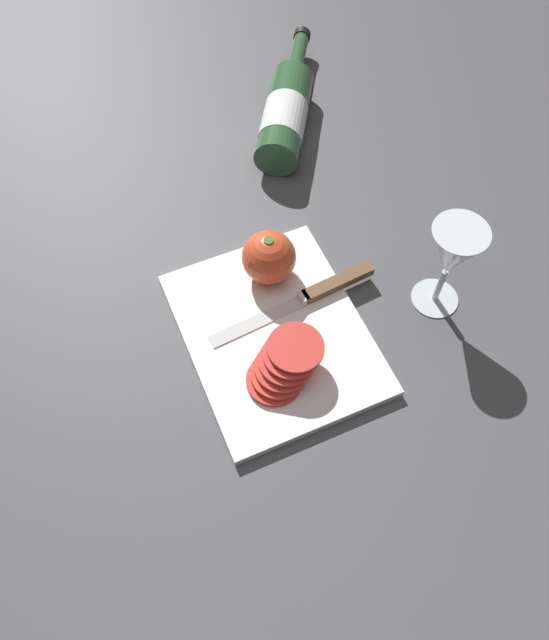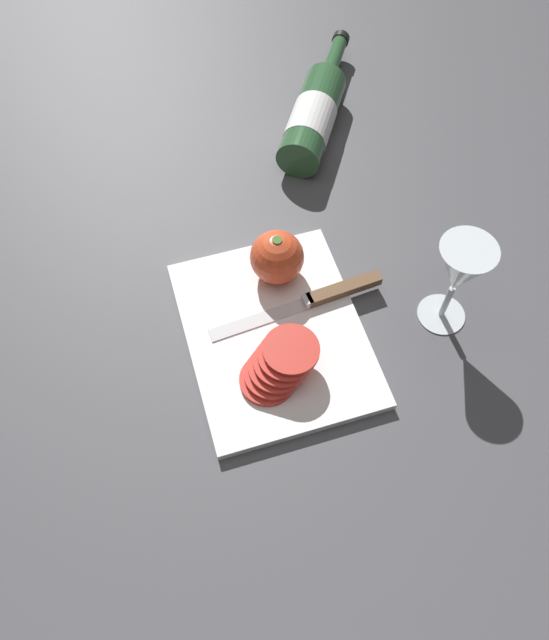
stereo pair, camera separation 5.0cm
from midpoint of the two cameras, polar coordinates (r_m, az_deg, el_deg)
The scene contains 7 objects.
ground_plane at distance 0.88m, azimuth 4.09°, elevation -2.34°, with size 3.00×3.00×0.00m, color #4C4C51.
cutting_board at distance 0.88m, azimuth 1.63°, elevation -1.33°, with size 0.31×0.24×0.01m.
wine_bottle at distance 1.12m, azimuth 4.97°, elevation 18.14°, with size 0.31×0.22×0.07m.
wine_glass at distance 0.85m, azimuth 18.19°, elevation 4.08°, with size 0.08×0.08×0.16m.
whole_tomato at distance 0.89m, azimuth 1.84°, elevation 5.70°, with size 0.08×0.08×0.08m.
knife at distance 0.90m, azimuth 6.50°, elevation 2.25°, with size 0.04×0.26×0.01m.
tomato_slice_stack_near at distance 0.82m, azimuth 2.18°, elevation -4.21°, with size 0.09×0.11×0.05m.
Camera 2 is at (-0.39, 0.16, 0.77)m, focal length 35.00 mm.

